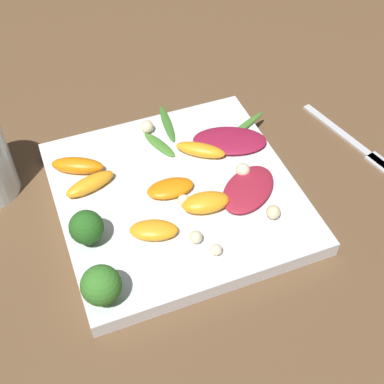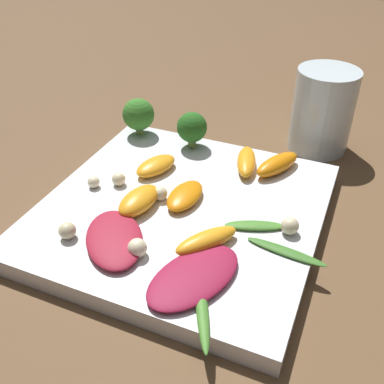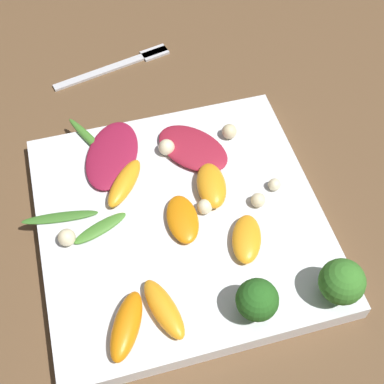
% 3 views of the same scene
% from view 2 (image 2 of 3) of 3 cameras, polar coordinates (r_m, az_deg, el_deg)
% --- Properties ---
extents(ground_plane, '(2.40, 2.40, 0.00)m').
position_cam_2_polar(ground_plane, '(0.51, -1.25, -3.56)').
color(ground_plane, brown).
extents(plate, '(0.30, 0.30, 0.02)m').
position_cam_2_polar(plate, '(0.51, -1.26, -2.61)').
color(plate, white).
rests_on(plate, ground_plane).
extents(drinking_glass, '(0.08, 0.08, 0.11)m').
position_cam_2_polar(drinking_glass, '(0.65, 16.26, 9.90)').
color(drinking_glass, silver).
rests_on(drinking_glass, ground_plane).
extents(radicchio_leaf_0, '(0.09, 0.12, 0.01)m').
position_cam_2_polar(radicchio_leaf_0, '(0.41, 0.22, -10.67)').
color(radicchio_leaf_0, maroon).
rests_on(radicchio_leaf_0, plate).
extents(radicchio_leaf_1, '(0.10, 0.11, 0.01)m').
position_cam_2_polar(radicchio_leaf_1, '(0.46, -9.83, -5.87)').
color(radicchio_leaf_1, maroon).
rests_on(radicchio_leaf_1, plate).
extents(orange_segment_0, '(0.04, 0.07, 0.02)m').
position_cam_2_polar(orange_segment_0, '(0.56, 6.92, 3.87)').
color(orange_segment_0, orange).
rests_on(orange_segment_0, plate).
extents(orange_segment_1, '(0.05, 0.07, 0.02)m').
position_cam_2_polar(orange_segment_1, '(0.56, 10.78, 3.49)').
color(orange_segment_1, orange).
rests_on(orange_segment_1, plate).
extents(orange_segment_2, '(0.04, 0.06, 0.01)m').
position_cam_2_polar(orange_segment_2, '(0.50, -1.41, -0.34)').
color(orange_segment_2, orange).
rests_on(orange_segment_2, plate).
extents(orange_segment_3, '(0.06, 0.07, 0.02)m').
position_cam_2_polar(orange_segment_3, '(0.44, 1.84, -6.16)').
color(orange_segment_3, orange).
rests_on(orange_segment_3, plate).
extents(orange_segment_4, '(0.04, 0.06, 0.02)m').
position_cam_2_polar(orange_segment_4, '(0.49, -6.77, -1.08)').
color(orange_segment_4, orange).
rests_on(orange_segment_4, plate).
extents(orange_segment_5, '(0.05, 0.06, 0.02)m').
position_cam_2_polar(orange_segment_5, '(0.55, -4.61, 3.35)').
color(orange_segment_5, orange).
rests_on(orange_segment_5, plate).
extents(broccoli_floret_0, '(0.04, 0.04, 0.05)m').
position_cam_2_polar(broccoli_floret_0, '(0.63, -6.82, 9.72)').
color(broccoli_floret_0, '#7A9E51').
rests_on(broccoli_floret_0, plate).
extents(broccoli_floret_1, '(0.04, 0.04, 0.05)m').
position_cam_2_polar(broccoli_floret_1, '(0.60, -0.01, 8.16)').
color(broccoli_floret_1, '#7A9E51').
rests_on(broccoli_floret_1, plate).
extents(arugula_sprig_0, '(0.05, 0.09, 0.01)m').
position_cam_2_polar(arugula_sprig_0, '(0.39, 1.28, -14.61)').
color(arugula_sprig_0, '#47842D').
rests_on(arugula_sprig_0, plate).
extents(arugula_sprig_1, '(0.08, 0.02, 0.00)m').
position_cam_2_polar(arugula_sprig_1, '(0.45, 11.85, -7.43)').
color(arugula_sprig_1, '#3D7528').
rests_on(arugula_sprig_1, plate).
extents(arugula_sprig_2, '(0.06, 0.04, 0.01)m').
position_cam_2_polar(arugula_sprig_2, '(0.47, 7.96, -4.25)').
color(arugula_sprig_2, '#47842D').
rests_on(arugula_sprig_2, plate).
extents(macadamia_nut_0, '(0.02, 0.02, 0.02)m').
position_cam_2_polar(macadamia_nut_0, '(0.44, -6.97, -7.06)').
color(macadamia_nut_0, beige).
rests_on(macadamia_nut_0, plate).
extents(macadamia_nut_1, '(0.01, 0.01, 0.01)m').
position_cam_2_polar(macadamia_nut_1, '(0.54, -12.38, 1.25)').
color(macadamia_nut_1, beige).
rests_on(macadamia_nut_1, plate).
extents(macadamia_nut_2, '(0.02, 0.02, 0.02)m').
position_cam_2_polar(macadamia_nut_2, '(0.51, -4.00, -0.09)').
color(macadamia_nut_2, beige).
rests_on(macadamia_nut_2, plate).
extents(macadamia_nut_3, '(0.02, 0.02, 0.02)m').
position_cam_2_polar(macadamia_nut_3, '(0.53, -9.30, 1.63)').
color(macadamia_nut_3, beige).
rests_on(macadamia_nut_3, plate).
extents(macadamia_nut_4, '(0.02, 0.02, 0.02)m').
position_cam_2_polar(macadamia_nut_4, '(0.47, -15.56, -4.75)').
color(macadamia_nut_4, beige).
rests_on(macadamia_nut_4, plate).
extents(macadamia_nut_5, '(0.02, 0.02, 0.02)m').
position_cam_2_polar(macadamia_nut_5, '(0.47, 12.31, -4.27)').
color(macadamia_nut_5, beige).
rests_on(macadamia_nut_5, plate).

